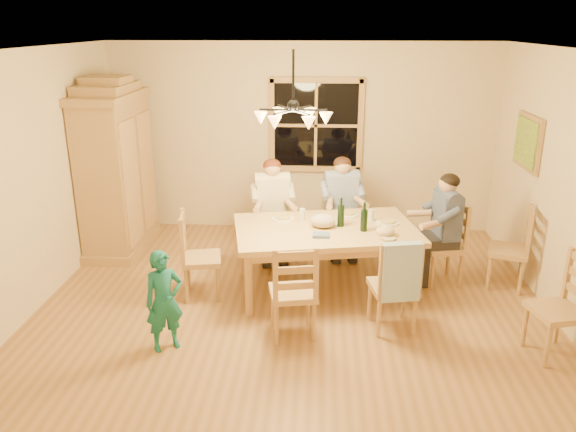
# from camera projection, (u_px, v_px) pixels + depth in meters

# --- Properties ---
(floor) EXTENTS (5.50, 5.50, 0.00)m
(floor) POSITION_uv_depth(u_px,v_px,m) (293.00, 305.00, 6.16)
(floor) COLOR olive
(floor) RESTS_ON ground
(ceiling) EXTENTS (5.50, 5.00, 0.02)m
(ceiling) POSITION_uv_depth(u_px,v_px,m) (293.00, 49.00, 5.28)
(ceiling) COLOR white
(ceiling) RESTS_ON wall_back
(wall_back) EXTENTS (5.50, 0.02, 2.70)m
(wall_back) POSITION_uv_depth(u_px,v_px,m) (302.00, 139.00, 8.08)
(wall_back) COLOR beige
(wall_back) RESTS_ON floor
(wall_left) EXTENTS (0.02, 5.00, 2.70)m
(wall_left) POSITION_uv_depth(u_px,v_px,m) (31.00, 183.00, 5.87)
(wall_left) COLOR beige
(wall_left) RESTS_ON floor
(wall_right) EXTENTS (0.02, 5.00, 2.70)m
(wall_right) POSITION_uv_depth(u_px,v_px,m) (569.00, 191.00, 5.56)
(wall_right) COLOR beige
(wall_right) RESTS_ON floor
(window) EXTENTS (1.30, 0.06, 1.30)m
(window) POSITION_uv_depth(u_px,v_px,m) (316.00, 125.00, 7.97)
(window) COLOR black
(window) RESTS_ON wall_back
(painting) EXTENTS (0.06, 0.78, 0.64)m
(painting) POSITION_uv_depth(u_px,v_px,m) (528.00, 142.00, 6.62)
(painting) COLOR #9F7145
(painting) RESTS_ON wall_right
(chandelier) EXTENTS (0.77, 0.68, 0.71)m
(chandelier) POSITION_uv_depth(u_px,v_px,m) (293.00, 115.00, 5.48)
(chandelier) COLOR black
(chandelier) RESTS_ON ceiling
(armoire) EXTENTS (0.66, 1.40, 2.30)m
(armoire) POSITION_uv_depth(u_px,v_px,m) (117.00, 172.00, 7.43)
(armoire) COLOR #9F7145
(armoire) RESTS_ON floor
(dining_table) EXTENTS (2.21, 1.58, 0.76)m
(dining_table) POSITION_uv_depth(u_px,v_px,m) (326.00, 235.00, 6.33)
(dining_table) COLOR tan
(dining_table) RESTS_ON floor
(chair_far_left) EXTENTS (0.51, 0.50, 0.99)m
(chair_far_left) POSITION_uv_depth(u_px,v_px,m) (273.00, 237.00, 7.28)
(chair_far_left) COLOR tan
(chair_far_left) RESTS_ON floor
(chair_far_right) EXTENTS (0.51, 0.50, 0.99)m
(chair_far_right) POSITION_uv_depth(u_px,v_px,m) (340.00, 234.00, 7.38)
(chair_far_right) COLOR tan
(chair_far_right) RESTS_ON floor
(chair_near_left) EXTENTS (0.51, 0.50, 0.99)m
(chair_near_left) POSITION_uv_depth(u_px,v_px,m) (293.00, 307.00, 5.50)
(chair_near_left) COLOR tan
(chair_near_left) RESTS_ON floor
(chair_near_right) EXTENTS (0.51, 0.50, 0.99)m
(chair_near_right) POSITION_uv_depth(u_px,v_px,m) (392.00, 300.00, 5.62)
(chair_near_right) COLOR tan
(chair_near_right) RESTS_ON floor
(chair_end_left) EXTENTS (0.50, 0.51, 0.99)m
(chair_end_left) POSITION_uv_depth(u_px,v_px,m) (202.00, 271.00, 6.28)
(chair_end_left) COLOR tan
(chair_end_left) RESTS_ON floor
(chair_end_right) EXTENTS (0.50, 0.51, 0.99)m
(chair_end_right) POSITION_uv_depth(u_px,v_px,m) (441.00, 258.00, 6.62)
(chair_end_right) COLOR tan
(chair_end_right) RESTS_ON floor
(adult_woman) EXTENTS (0.45, 0.48, 0.87)m
(adult_woman) POSITION_uv_depth(u_px,v_px,m) (272.00, 197.00, 7.10)
(adult_woman) COLOR beige
(adult_woman) RESTS_ON floor
(adult_plaid_man) EXTENTS (0.45, 0.48, 0.87)m
(adult_plaid_man) POSITION_uv_depth(u_px,v_px,m) (342.00, 195.00, 7.21)
(adult_plaid_man) COLOR #354894
(adult_plaid_man) RESTS_ON floor
(adult_slate_man) EXTENTS (0.48, 0.45, 0.87)m
(adult_slate_man) POSITION_uv_depth(u_px,v_px,m) (445.00, 215.00, 6.44)
(adult_slate_man) COLOR #454D6E
(adult_slate_man) RESTS_ON floor
(towel) EXTENTS (0.39, 0.17, 0.58)m
(towel) POSITION_uv_depth(u_px,v_px,m) (401.00, 272.00, 5.31)
(towel) COLOR #9BB5D2
(towel) RESTS_ON chair_near_right
(wine_bottle_a) EXTENTS (0.08, 0.08, 0.33)m
(wine_bottle_a) POSITION_uv_depth(u_px,v_px,m) (341.00, 212.00, 6.28)
(wine_bottle_a) COLOR black
(wine_bottle_a) RESTS_ON dining_table
(wine_bottle_b) EXTENTS (0.08, 0.08, 0.33)m
(wine_bottle_b) POSITION_uv_depth(u_px,v_px,m) (364.00, 217.00, 6.14)
(wine_bottle_b) COLOR black
(wine_bottle_b) RESTS_ON dining_table
(plate_woman) EXTENTS (0.26, 0.26, 0.02)m
(plate_woman) POSITION_uv_depth(u_px,v_px,m) (283.00, 219.00, 6.53)
(plate_woman) COLOR white
(plate_woman) RESTS_ON dining_table
(plate_plaid) EXTENTS (0.26, 0.26, 0.02)m
(plate_plaid) POSITION_uv_depth(u_px,v_px,m) (347.00, 214.00, 6.69)
(plate_plaid) COLOR white
(plate_plaid) RESTS_ON dining_table
(plate_slate) EXTENTS (0.26, 0.26, 0.02)m
(plate_slate) POSITION_uv_depth(u_px,v_px,m) (387.00, 223.00, 6.41)
(plate_slate) COLOR white
(plate_slate) RESTS_ON dining_table
(wine_glass_a) EXTENTS (0.06, 0.06, 0.14)m
(wine_glass_a) POSITION_uv_depth(u_px,v_px,m) (302.00, 214.00, 6.50)
(wine_glass_a) COLOR silver
(wine_glass_a) RESTS_ON dining_table
(wine_glass_b) EXTENTS (0.06, 0.06, 0.14)m
(wine_glass_b) POSITION_uv_depth(u_px,v_px,m) (371.00, 215.00, 6.47)
(wine_glass_b) COLOR silver
(wine_glass_b) RESTS_ON dining_table
(cap) EXTENTS (0.20, 0.20, 0.11)m
(cap) POSITION_uv_depth(u_px,v_px,m) (386.00, 231.00, 6.03)
(cap) COLOR tan
(cap) RESTS_ON dining_table
(napkin) EXTENTS (0.20, 0.17, 0.03)m
(napkin) POSITION_uv_depth(u_px,v_px,m) (321.00, 235.00, 6.02)
(napkin) COLOR #4F6291
(napkin) RESTS_ON dining_table
(cloth_bundle) EXTENTS (0.28, 0.22, 0.15)m
(cloth_bundle) POSITION_uv_depth(u_px,v_px,m) (323.00, 221.00, 6.27)
(cloth_bundle) COLOR tan
(cloth_bundle) RESTS_ON dining_table
(child) EXTENTS (0.43, 0.39, 0.99)m
(child) POSITION_uv_depth(u_px,v_px,m) (164.00, 301.00, 5.20)
(child) COLOR #176969
(child) RESTS_ON floor
(chair_spare_front) EXTENTS (0.51, 0.52, 0.99)m
(chair_spare_front) POSITION_uv_depth(u_px,v_px,m) (554.00, 326.00, 5.15)
(chair_spare_front) COLOR tan
(chair_spare_front) RESTS_ON floor
(chair_spare_back) EXTENTS (0.54, 0.55, 0.99)m
(chair_spare_back) POSITION_uv_depth(u_px,v_px,m) (506.00, 262.00, 6.50)
(chair_spare_back) COLOR tan
(chair_spare_back) RESTS_ON floor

